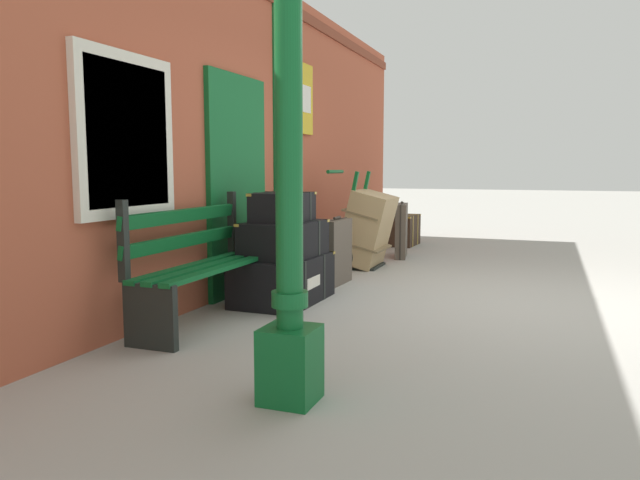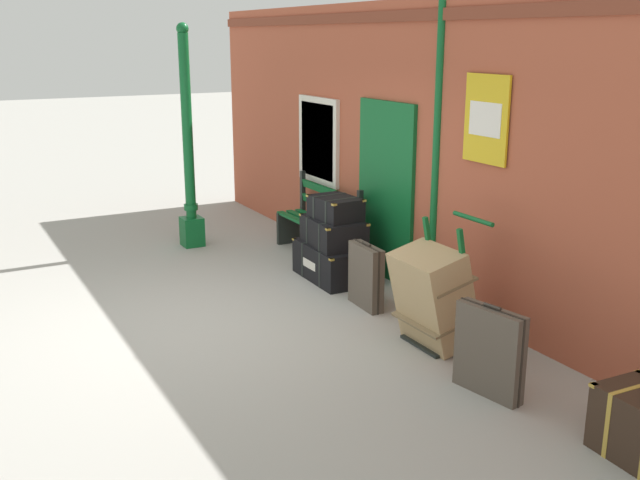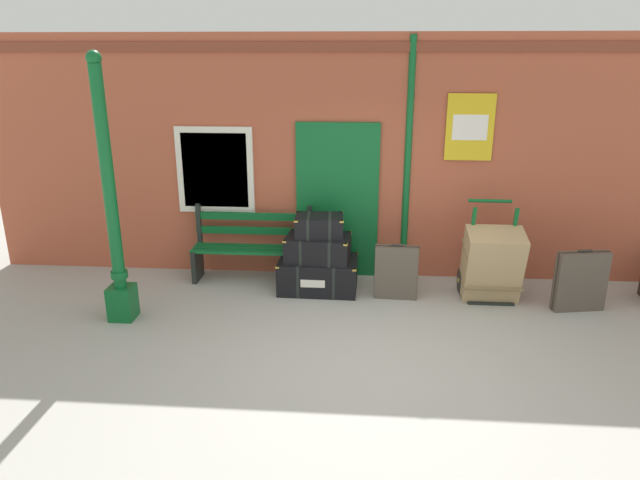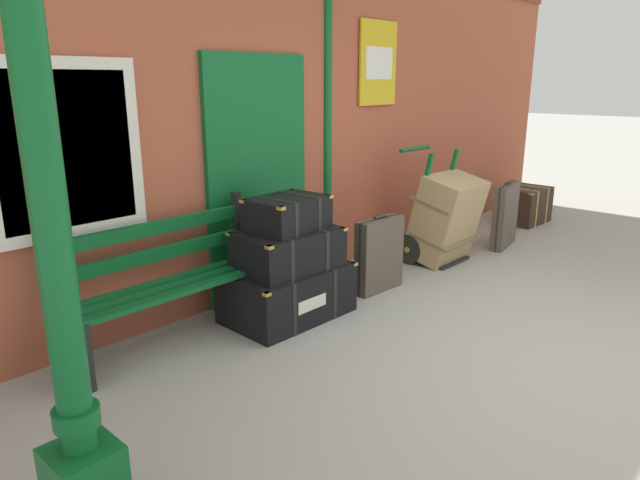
{
  "view_description": "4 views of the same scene",
  "coord_description": "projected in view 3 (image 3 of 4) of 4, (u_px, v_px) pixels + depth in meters",
  "views": [
    {
      "loc": [
        -5.66,
        -0.38,
        1.22
      ],
      "look_at": [
        0.02,
        1.74,
        0.5
      ],
      "focal_mm": 34.29,
      "sensor_mm": 36.0,
      "label": 1
    },
    {
      "loc": [
        6.65,
        -2.31,
        2.8
      ],
      "look_at": [
        -0.51,
        1.6,
        0.54
      ],
      "focal_mm": 41.22,
      "sensor_mm": 36.0,
      "label": 2
    },
    {
      "loc": [
        -0.07,
        -5.04,
        2.97
      ],
      "look_at": [
        -0.58,
        1.65,
        0.75
      ],
      "focal_mm": 32.15,
      "sensor_mm": 36.0,
      "label": 3
    },
    {
      "loc": [
        -3.65,
        -1.28,
        1.89
      ],
      "look_at": [
        -0.43,
        1.68,
        0.65
      ],
      "focal_mm": 31.9,
      "sensor_mm": 36.0,
      "label": 4
    }
  ],
  "objects": [
    {
      "name": "lamp_post",
      "position": [
        113.0,
        225.0,
        6.34
      ],
      "size": [
        0.28,
        0.28,
        2.98
      ],
      "color": "#0F5B28",
      "rests_on": "ground"
    },
    {
      "name": "steamer_trunk_middle",
      "position": [
        318.0,
        248.0,
        7.31
      ],
      "size": [
        0.85,
        0.61,
        0.33
      ],
      "color": "black",
      "rests_on": "steamer_trunk_base"
    },
    {
      "name": "large_brown_trunk",
      "position": [
        492.0,
        264.0,
        7.02
      ],
      "size": [
        0.7,
        0.64,
        0.96
      ],
      "color": "tan",
      "rests_on": "ground"
    },
    {
      "name": "porters_trolley",
      "position": [
        488.0,
        275.0,
        7.25
      ],
      "size": [
        0.71,
        0.6,
        1.2
      ],
      "color": "black",
      "rests_on": "ground"
    },
    {
      "name": "platform_bench",
      "position": [
        253.0,
        248.0,
        7.71
      ],
      "size": [
        1.6,
        0.43,
        1.01
      ],
      "color": "#0F5B28",
      "rests_on": "ground"
    },
    {
      "name": "brick_facade",
      "position": [
        367.0,
        159.0,
        7.65
      ],
      "size": [
        10.4,
        0.35,
        3.2
      ],
      "color": "#AD5138",
      "rests_on": "ground"
    },
    {
      "name": "suitcase_tan",
      "position": [
        580.0,
        281.0,
        6.8
      ],
      "size": [
        0.63,
        0.25,
        0.77
      ],
      "color": "#51473D",
      "rests_on": "ground"
    },
    {
      "name": "steamer_trunk_base",
      "position": [
        318.0,
        274.0,
        7.44
      ],
      "size": [
        1.02,
        0.67,
        0.43
      ],
      "color": "black",
      "rests_on": "ground"
    },
    {
      "name": "ground_plane",
      "position": [
        366.0,
        365.0,
        5.69
      ],
      "size": [
        60.0,
        60.0,
        0.0
      ],
      "primitive_type": "plane",
      "color": "#A3A099"
    },
    {
      "name": "steamer_trunk_top",
      "position": [
        319.0,
        226.0,
        7.23
      ],
      "size": [
        0.63,
        0.48,
        0.27
      ],
      "color": "black",
      "rests_on": "steamer_trunk_middle"
    },
    {
      "name": "suitcase_caramel",
      "position": [
        396.0,
        272.0,
        7.15
      ],
      "size": [
        0.54,
        0.17,
        0.72
      ],
      "color": "#51473D",
      "rests_on": "ground"
    }
  ]
}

